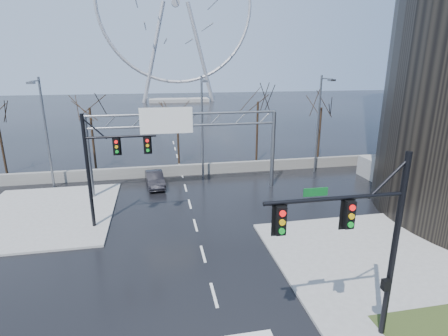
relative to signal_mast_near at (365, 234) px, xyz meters
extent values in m
plane|color=black|center=(-5.14, 4.04, -4.87)|extent=(260.00, 260.00, 0.00)
cube|color=gray|center=(4.86, 6.04, -4.80)|extent=(12.00, 10.00, 0.15)
cube|color=gray|center=(-16.14, 16.04, -4.80)|extent=(10.00, 12.00, 0.15)
cube|color=slate|center=(-5.14, 24.04, -4.32)|extent=(52.00, 0.50, 1.10)
cylinder|color=black|center=(1.36, 0.04, -0.87)|extent=(0.24, 0.24, 8.00)
cylinder|color=black|center=(-1.34, 0.04, 1.53)|extent=(5.40, 0.16, 0.16)
cube|color=black|center=(-0.84, -0.11, 0.93)|extent=(0.35, 0.28, 1.05)
cube|color=black|center=(-3.44, -0.11, 0.93)|extent=(0.35, 0.28, 1.05)
cylinder|color=black|center=(-12.14, 13.04, -0.87)|extent=(0.24, 0.24, 8.00)
cylinder|color=black|center=(-9.84, 13.04, 1.53)|extent=(4.60, 0.16, 0.16)
cube|color=black|center=(-10.14, 12.89, 0.93)|extent=(0.35, 0.28, 1.05)
cube|color=black|center=(-8.14, 12.89, 0.93)|extent=(0.35, 0.28, 1.05)
cylinder|color=slate|center=(-13.14, 19.04, -1.37)|extent=(0.36, 0.36, 7.00)
cylinder|color=slate|center=(2.86, 19.04, -1.37)|extent=(0.36, 0.36, 7.00)
cylinder|color=slate|center=(-5.14, 19.04, 2.13)|extent=(16.00, 0.20, 0.20)
cylinder|color=slate|center=(-5.14, 19.04, 1.13)|extent=(16.00, 0.20, 0.20)
cube|color=#0B521B|center=(-6.64, 18.89, 1.63)|extent=(4.20, 0.10, 2.00)
cube|color=silver|center=(-6.64, 18.83, 1.63)|extent=(4.40, 0.02, 2.20)
cylinder|color=slate|center=(-17.14, 22.54, 0.13)|extent=(0.20, 0.20, 10.00)
cylinder|color=slate|center=(-17.14, 21.44, 4.83)|extent=(0.12, 2.20, 0.12)
cube|color=slate|center=(-17.14, 20.44, 4.73)|extent=(0.50, 0.70, 0.18)
cylinder|color=slate|center=(-3.14, 22.54, 0.13)|extent=(0.20, 0.20, 10.00)
cylinder|color=slate|center=(-3.14, 21.44, 4.83)|extent=(0.12, 2.20, 0.12)
cube|color=slate|center=(-3.14, 20.44, 4.73)|extent=(0.50, 0.70, 0.18)
cylinder|color=slate|center=(8.86, 22.54, 0.13)|extent=(0.20, 0.20, 10.00)
cylinder|color=slate|center=(8.86, 21.44, 4.83)|extent=(0.12, 2.20, 0.12)
cube|color=slate|center=(8.86, 20.44, 4.73)|extent=(0.50, 0.70, 0.18)
cylinder|color=black|center=(-23.14, 28.04, -1.72)|extent=(0.24, 0.24, 6.30)
cylinder|color=black|center=(-14.14, 27.54, -1.50)|extent=(0.24, 0.24, 6.75)
cylinder|color=black|center=(-5.14, 28.54, -1.95)|extent=(0.24, 0.24, 5.85)
cylinder|color=black|center=(3.86, 27.54, -1.36)|extent=(0.24, 0.24, 7.02)
cylinder|color=black|center=(11.86, 28.04, -1.81)|extent=(0.24, 0.24, 6.12)
cube|color=gray|center=(-0.14, 99.04, -4.37)|extent=(18.00, 6.00, 1.00)
torus|color=#B2B2B7|center=(-0.14, 99.04, 23.13)|extent=(45.00, 1.00, 45.00)
cylinder|color=#B2B2B7|center=(-0.14, 99.04, 23.13)|extent=(2.40, 1.50, 2.40)
cylinder|color=#B2B2B7|center=(-7.14, 99.04, 9.13)|extent=(8.28, 1.20, 28.82)
cylinder|color=#B2B2B7|center=(6.86, 99.04, 9.13)|extent=(8.28, 1.20, 28.82)
imported|color=black|center=(-7.89, 21.04, -4.16)|extent=(1.97, 4.44, 1.42)
camera|label=1|loc=(-7.50, -10.61, 6.11)|focal=28.00mm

